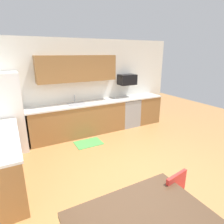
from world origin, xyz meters
The scene contains 15 objects.
ground_plane centered at (0.00, 0.00, 0.00)m, with size 12.00×12.00×0.00m, color #B77F47.
wall_back centered at (0.00, 2.65, 1.35)m, with size 5.80×0.10×2.70m, color white.
cabinet_run_back centered at (-0.38, 2.30, 0.45)m, with size 2.75×0.60×0.90m, color olive.
cabinet_run_back_right centered at (2.00, 2.30, 0.45)m, with size 0.80×0.60×0.90m, color olive.
cabinet_run_left centered at (-2.30, 0.80, 0.45)m, with size 0.60×2.00×0.90m, color olive.
countertop_back centered at (0.00, 2.30, 0.92)m, with size 4.80×0.64×0.04m, color silver.
upper_cabinets_back centered at (-0.30, 2.43, 1.90)m, with size 2.20×0.34×0.70m, color olive.
refrigerator centered at (-2.18, 2.22, 0.95)m, with size 0.76×0.70×1.90m, color white.
oven_range centered at (1.30, 2.30, 0.46)m, with size 0.60×0.60×0.91m.
microwave centered at (1.30, 2.40, 1.50)m, with size 0.54×0.36×0.32m, color black.
sink_basin centered at (-0.42, 2.30, 0.88)m, with size 0.48×0.40×0.14m, color #A5A8AD.
sink_faucet centered at (-0.42, 2.48, 1.04)m, with size 0.02×0.02×0.24m, color #B2B5BA.
dining_table centered at (-1.06, -1.55, 0.71)m, with size 1.40×0.90×0.77m.
chair_near_table centered at (-0.28, -1.40, 0.50)m, with size 0.46×0.46×0.85m.
floor_mat centered at (-0.36, 1.65, 0.01)m, with size 0.70×0.50×0.01m, color #4CA54C.
Camera 1 is at (-2.00, -2.71, 2.31)m, focal length 30.57 mm.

